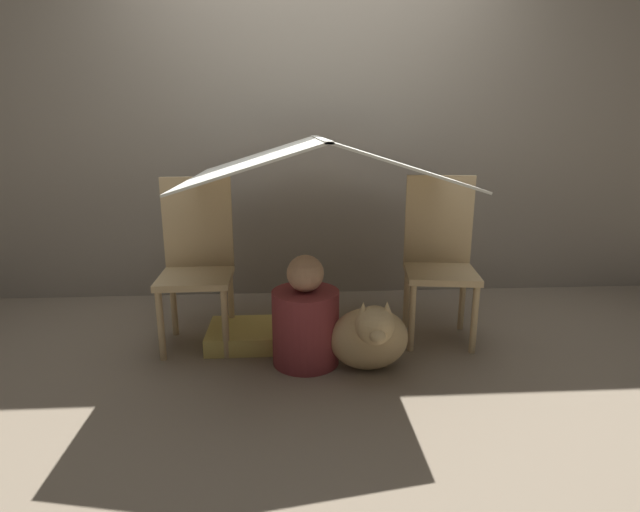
{
  "coord_description": "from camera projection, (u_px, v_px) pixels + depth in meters",
  "views": [
    {
      "loc": [
        -0.17,
        -2.63,
        1.23
      ],
      "look_at": [
        0.0,
        0.06,
        0.52
      ],
      "focal_mm": 28.0,
      "sensor_mm": 36.0,
      "label": 1
    }
  ],
  "objects": [
    {
      "name": "chair_right",
      "position": [
        439.0,
        254.0,
        2.92
      ],
      "size": [
        0.45,
        0.45,
        0.95
      ],
      "rotation": [
        0.0,
        0.0,
        -0.14
      ],
      "color": "#D1B27F",
      "rests_on": "ground_plane"
    },
    {
      "name": "dog",
      "position": [
        370.0,
        336.0,
        2.52
      ],
      "size": [
        0.41,
        0.39,
        0.42
      ],
      "color": "tan",
      "rests_on": "ground_plane"
    },
    {
      "name": "wall_back",
      "position": [
        312.0,
        122.0,
        3.5
      ],
      "size": [
        7.0,
        0.05,
        2.5
      ],
      "color": "gray",
      "rests_on": "ground_plane"
    },
    {
      "name": "person_front",
      "position": [
        306.0,
        321.0,
        2.62
      ],
      "size": [
        0.35,
        0.35,
        0.59
      ],
      "color": "maroon",
      "rests_on": "ground_plane"
    },
    {
      "name": "floor_cushion",
      "position": [
        250.0,
        335.0,
        2.9
      ],
      "size": [
        0.48,
        0.38,
        0.1
      ],
      "color": "#E5CC66",
      "rests_on": "ground_plane"
    },
    {
      "name": "sheet_canopy",
      "position": [
        320.0,
        159.0,
        2.65
      ],
      "size": [
        1.39,
        1.25,
        0.22
      ],
      "color": "silver"
    },
    {
      "name": "chair_left",
      "position": [
        197.0,
        258.0,
        2.83
      ],
      "size": [
        0.4,
        0.4,
        0.95
      ],
      "rotation": [
        0.0,
        0.0,
        0.02
      ],
      "color": "#D1B27F",
      "rests_on": "ground_plane"
    },
    {
      "name": "ground_plane",
      "position": [
        321.0,
        347.0,
        2.86
      ],
      "size": [
        8.8,
        8.8,
        0.0
      ],
      "primitive_type": "plane",
      "color": "gray"
    }
  ]
}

